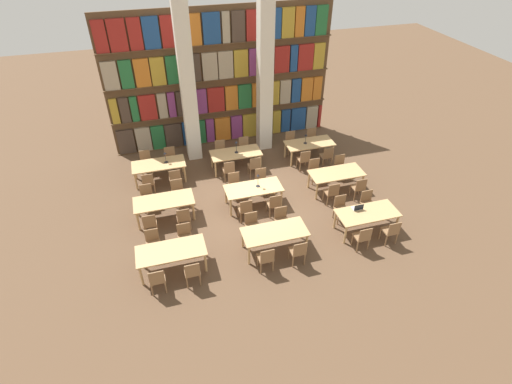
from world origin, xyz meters
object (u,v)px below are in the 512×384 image
Objects in this scene: reading_table_2 at (367,214)px; desk_lamp_0 at (258,178)px; chair_13 at (147,196)px; chair_15 at (178,191)px; chair_23 at (340,166)px; chair_22 at (359,187)px; chair_6 at (298,251)px; chair_33 at (291,141)px; chair_10 at (391,231)px; reading_table_4 at (253,190)px; chair_28 at (229,170)px; chair_3 at (185,236)px; chair_0 at (157,279)px; chair_17 at (235,184)px; reading_table_8 at (309,144)px; chair_9 at (341,207)px; chair_27 at (171,158)px; desk_lamp_3 at (306,137)px; chair_29 at (221,150)px; chair_18 at (274,204)px; chair_4 at (266,258)px; desk_lamp_2 at (236,145)px; chair_19 at (261,179)px; reading_table_0 at (171,252)px; desk_lamp_1 at (165,156)px; chair_32 at (304,159)px; chair_7 at (281,219)px; chair_12 at (150,223)px; pillar_left at (188,86)px; chair_24 at (148,182)px; chair_16 at (245,209)px; chair_30 at (254,166)px; reading_table_7 at (236,154)px; chair_26 at (175,178)px; chair_21 at (315,170)px; reading_table_3 at (164,202)px; pillar_center at (265,78)px; chair_14 at (184,217)px; reading_table_1 at (275,233)px; chair_20 at (332,192)px; chair_11 at (367,202)px; chair_5 at (252,225)px; chair_35 at (312,138)px; chair_34 at (327,156)px; reading_table_6 at (159,166)px; chair_25 at (146,161)px.

desk_lamp_0 is (-2.89, 2.28, 0.41)m from reading_table_2.
chair_15 is at bearing -180.00° from chair_13.
chair_22 is at bearing 90.00° from chair_23.
chair_33 is at bearing 71.82° from chair_6.
chair_10 is 0.46× the size of reading_table_4.
reading_table_4 is at bearing -73.99° from chair_28.
chair_0 is at bearing 57.45° from chair_3.
chair_17 is 3.81m from reading_table_8.
chair_27 is at bearing -42.96° from chair_9.
chair_29 is at bearing 166.34° from desk_lamp_3.
chair_18 is at bearing 26.00° from chair_23.
desk_lamp_0 reaches higher than chair_4.
desk_lamp_2 is at bearing 178.55° from reading_table_8.
chair_4 is 3.86m from chair_19.
reading_table_0 is at bearing 49.36° from chair_17.
chair_33 is (-0.59, 5.30, -0.17)m from reading_table_2.
desk_lamp_1 is 5.23m from chair_32.
chair_7 is 4.10m from chair_12.
chair_13 is at bearing 90.00° from chair_12.
pillar_left is at bearing -33.94° from chair_29.
chair_18 is 1.00× the size of chair_32.
chair_24 and chair_29 have the same top height.
chair_30 is at bearing 67.80° from chair_16.
chair_16 is at bearing -130.43° from desk_lamp_0.
chair_26 is at bearing -163.43° from reading_table_7.
chair_21 and chair_30 have the same top height.
chair_0 is 1.81× the size of desk_lamp_2.
reading_table_3 is 2.18× the size of chair_17.
pillar_center is 2.83m from desk_lamp_2.
chair_14 is 2.16× the size of desk_lamp_3.
desk_lamp_3 is (5.81, 4.55, 0.35)m from reading_table_0.
chair_16 is (-0.49, 1.54, -0.17)m from reading_table_1.
chair_21 is (0.00, 1.46, 0.00)m from chair_20.
chair_29 is (-0.98, 2.40, 0.00)m from chair_19.
desk_lamp_2 is (-2.53, 3.91, 0.58)m from chair_9.
pillar_center is 6.79× the size of chair_14.
chair_23 is (3.14, 2.34, 0.00)m from chair_7.
chair_17 is (-3.97, 2.24, 0.00)m from chair_11.
chair_32 is (1.97, -0.07, 0.00)m from chair_30.
chair_33 is at bearing 114.69° from desk_lamp_3.
chair_27 is (-5.06, 3.80, 0.00)m from chair_20.
chair_35 is at bearing -130.32° from chair_5.
pillar_center is at bearing -21.05° from chair_35.
chair_20 is 2.16× the size of desk_lamp_3.
chair_13 and chair_34 have the same top height.
chair_32 is (0.94, -2.19, -2.52)m from pillar_center.
chair_34 is at bearing 20.45° from chair_14.
chair_30 is at bearing -57.41° from chair_9.
pillar_center is 6.79× the size of chair_6.
chair_25 reaches higher than reading_table_6.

